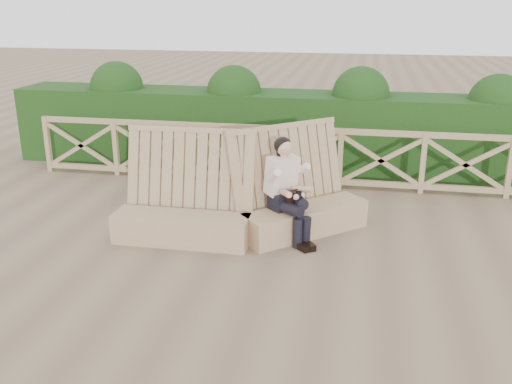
# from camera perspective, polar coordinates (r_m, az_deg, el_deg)

# --- Properties ---
(ground) EXTENTS (60.00, 60.00, 0.00)m
(ground) POSITION_cam_1_polar(r_m,az_deg,el_deg) (7.31, 1.07, -7.79)
(ground) COLOR brown
(ground) RESTS_ON ground
(bench) EXTENTS (3.50, 1.91, 1.55)m
(bench) POSITION_cam_1_polar(r_m,az_deg,el_deg) (8.18, -1.26, -1.85)
(bench) COLOR #947555
(bench) RESTS_ON ground
(woman) EXTENTS (0.85, 0.90, 1.46)m
(woman) POSITION_cam_1_polar(r_m,az_deg,el_deg) (8.02, 3.10, 0.53)
(woman) COLOR black
(woman) RESTS_ON ground
(guardrail) EXTENTS (10.10, 0.09, 1.10)m
(guardrail) POSITION_cam_1_polar(r_m,az_deg,el_deg) (10.37, 4.45, 3.56)
(guardrail) COLOR #957F57
(guardrail) RESTS_ON ground
(hedge) EXTENTS (12.00, 1.20, 1.50)m
(hedge) POSITION_cam_1_polar(r_m,az_deg,el_deg) (11.48, 5.18, 6.06)
(hedge) COLOR black
(hedge) RESTS_ON ground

